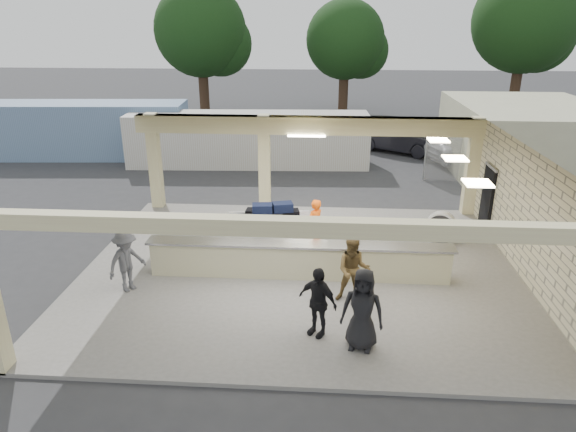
# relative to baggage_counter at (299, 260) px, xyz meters

# --- Properties ---
(ground) EXTENTS (120.00, 120.00, 0.00)m
(ground) POSITION_rel_baggage_counter_xyz_m (0.00, 0.50, -0.59)
(ground) COLOR #2D2D30
(ground) RESTS_ON ground
(pavilion) EXTENTS (12.01, 10.00, 3.55)m
(pavilion) POSITION_rel_baggage_counter_xyz_m (0.21, 1.16, 0.76)
(pavilion) COLOR slate
(pavilion) RESTS_ON ground
(baggage_counter) EXTENTS (8.20, 0.58, 0.98)m
(baggage_counter) POSITION_rel_baggage_counter_xyz_m (0.00, 0.00, 0.00)
(baggage_counter) COLOR #C0B98F
(baggage_counter) RESTS_ON pavilion
(luggage_cart) EXTENTS (2.67, 1.82, 1.47)m
(luggage_cart) POSITION_rel_baggage_counter_xyz_m (-1.03, 1.64, 0.30)
(luggage_cart) COLOR white
(luggage_cart) RESTS_ON pavilion
(drum_fan) EXTENTS (0.96, 0.58, 1.01)m
(drum_fan) POSITION_rel_baggage_counter_xyz_m (4.28, 2.54, 0.05)
(drum_fan) COLOR white
(drum_fan) RESTS_ON pavilion
(baggage_handler) EXTENTS (0.65, 0.67, 1.65)m
(baggage_handler) POSITION_rel_baggage_counter_xyz_m (0.38, 1.62, 0.34)
(baggage_handler) COLOR #FF590D
(baggage_handler) RESTS_ON pavilion
(passenger_a) EXTENTS (0.86, 0.43, 1.71)m
(passenger_a) POSITION_rel_baggage_counter_xyz_m (1.38, -1.20, 0.37)
(passenger_a) COLOR brown
(passenger_a) RESTS_ON pavilion
(passenger_b) EXTENTS (0.99, 0.81, 1.62)m
(passenger_b) POSITION_rel_baggage_counter_xyz_m (0.53, -2.68, 0.33)
(passenger_b) COLOR black
(passenger_b) RESTS_ON pavilion
(passenger_c) EXTENTS (0.91, 1.08, 1.63)m
(passenger_c) POSITION_rel_baggage_counter_xyz_m (-4.33, -1.04, 0.33)
(passenger_c) COLOR #48494D
(passenger_c) RESTS_ON pavilion
(passenger_d) EXTENTS (0.95, 0.54, 1.83)m
(passenger_d) POSITION_rel_baggage_counter_xyz_m (1.47, -3.11, 0.43)
(passenger_d) COLOR black
(passenger_d) RESTS_ON pavilion
(car_white_a) EXTENTS (5.38, 3.74, 1.40)m
(car_white_a) POSITION_rel_baggage_counter_xyz_m (8.19, 12.64, 0.11)
(car_white_a) COLOR silver
(car_white_a) RESTS_ON ground
(car_white_b) EXTENTS (5.17, 2.52, 1.57)m
(car_white_b) POSITION_rel_baggage_counter_xyz_m (11.29, 13.56, 0.20)
(car_white_b) COLOR silver
(car_white_b) RESTS_ON ground
(car_dark) EXTENTS (4.87, 3.91, 1.57)m
(car_dark) POSITION_rel_baggage_counter_xyz_m (4.63, 14.53, 0.20)
(car_dark) COLOR black
(car_dark) RESTS_ON ground
(container_white) EXTENTS (11.48, 2.82, 2.47)m
(container_white) POSITION_rel_baggage_counter_xyz_m (-2.99, 11.57, 0.65)
(container_white) COLOR silver
(container_white) RESTS_ON ground
(container_blue) EXTENTS (10.62, 3.22, 2.72)m
(container_blue) POSITION_rel_baggage_counter_xyz_m (-11.64, 12.57, 0.77)
(container_blue) COLOR #6883A7
(container_blue) RESTS_ON ground
(fence) EXTENTS (12.06, 0.06, 2.03)m
(fence) POSITION_rel_baggage_counter_xyz_m (11.00, 9.50, 0.47)
(fence) COLOR gray
(fence) RESTS_ON ground
(tree_left) EXTENTS (6.60, 6.30, 9.00)m
(tree_left) POSITION_rel_baggage_counter_xyz_m (-7.68, 24.66, 5.00)
(tree_left) COLOR #382619
(tree_left) RESTS_ON ground
(tree_mid) EXTENTS (6.00, 5.60, 8.00)m
(tree_mid) POSITION_rel_baggage_counter_xyz_m (2.32, 26.66, 4.38)
(tree_mid) COLOR #382619
(tree_mid) RESTS_ON ground
(tree_right) EXTENTS (7.20, 7.00, 10.00)m
(tree_right) POSITION_rel_baggage_counter_xyz_m (14.32, 25.66, 5.63)
(tree_right) COLOR #382619
(tree_right) RESTS_ON ground
(adjacent_building) EXTENTS (6.00, 8.00, 3.20)m
(adjacent_building) POSITION_rel_baggage_counter_xyz_m (9.50, 10.50, 1.01)
(adjacent_building) COLOR #BBBA95
(adjacent_building) RESTS_ON ground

